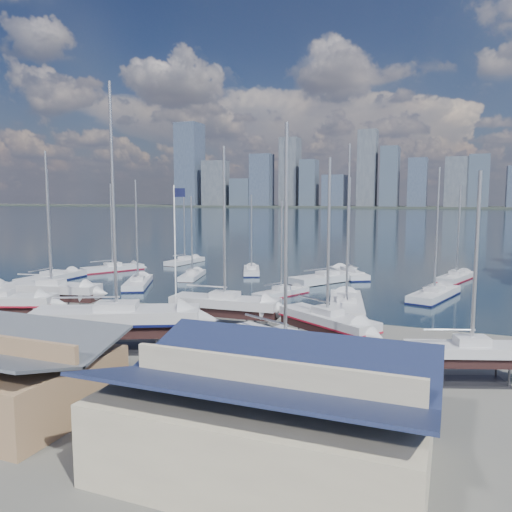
% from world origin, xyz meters
% --- Properties ---
extents(ground, '(1400.00, 1400.00, 0.00)m').
position_xyz_m(ground, '(0.00, -10.00, 0.00)').
color(ground, '#605E59').
rests_on(ground, ground).
extents(water, '(1400.00, 600.00, 0.40)m').
position_xyz_m(water, '(0.00, 300.00, -0.15)').
color(water, '#1B2B3E').
rests_on(water, ground).
extents(far_shore, '(1400.00, 80.00, 2.20)m').
position_xyz_m(far_shore, '(0.00, 560.00, 1.10)').
color(far_shore, '#2D332D').
rests_on(far_shore, ground).
extents(skyline, '(639.14, 43.80, 107.69)m').
position_xyz_m(skyline, '(-7.83, 553.76, 39.09)').
color(skyline, '#475166').
rests_on(skyline, far_shore).
extents(shed_blue, '(13.65, 9.45, 4.71)m').
position_xyz_m(shed_blue, '(16.00, -26.00, 2.42)').
color(shed_blue, '#BFB293').
rests_on(shed_blue, ground).
extents(sailboat_cradle_2, '(10.08, 4.56, 15.91)m').
position_xyz_m(sailboat_cradle_2, '(-14.37, -6.53, 2.07)').
color(sailboat_cradle_2, '#2D2D33').
rests_on(sailboat_cradle_2, ground).
extents(sailboat_cradle_3, '(12.57, 8.33, 19.55)m').
position_xyz_m(sailboat_cradle_3, '(-0.06, -14.96, 2.26)').
color(sailboat_cradle_3, '#2D2D33').
rests_on(sailboat_cradle_3, ground).
extents(sailboat_cradle_4, '(9.71, 3.15, 15.69)m').
position_xyz_m(sailboat_cradle_4, '(4.75, -6.28, 2.06)').
color(sailboat_cradle_4, '#2D2D33').
rests_on(sailboat_cradle_4, ground).
extents(sailboat_cradle_5, '(9.94, 6.70, 15.75)m').
position_xyz_m(sailboat_cradle_5, '(13.65, -16.62, 2.06)').
color(sailboat_cradle_5, '#2D2D33').
rests_on(sailboat_cradle_5, ground).
extents(sailboat_cradle_6, '(8.71, 6.81, 14.32)m').
position_xyz_m(sailboat_cradle_6, '(14.37, -8.50, 1.98)').
color(sailboat_cradle_6, '#2D2D33').
rests_on(sailboat_cradle_6, ground).
extents(sailboat_cradle_7, '(8.06, 4.60, 12.94)m').
position_xyz_m(sailboat_cradle_7, '(24.33, -12.64, 1.92)').
color(sailboat_cradle_7, '#2D2D33').
rests_on(sailboat_cradle_7, ground).
extents(sailboat_moored_0, '(3.07, 10.65, 15.89)m').
position_xyz_m(sailboat_moored_0, '(-27.79, 7.52, 0.31)').
color(sailboat_moored_0, black).
rests_on(sailboat_moored_0, water).
extents(sailboat_moored_1, '(6.90, 9.59, 14.18)m').
position_xyz_m(sailboat_moored_1, '(-25.99, 18.39, 0.31)').
color(sailboat_moored_1, black).
rests_on(sailboat_moored_1, water).
extents(sailboat_moored_2, '(3.36, 9.06, 13.36)m').
position_xyz_m(sailboat_moored_2, '(-20.01, 30.37, 0.32)').
color(sailboat_moored_2, black).
rests_on(sailboat_moored_2, water).
extents(sailboat_moored_3, '(6.62, 9.73, 14.26)m').
position_xyz_m(sailboat_moored_3, '(-14.46, 8.44, 0.31)').
color(sailboat_moored_3, black).
rests_on(sailboat_moored_3, water).
extents(sailboat_moored_4, '(4.27, 8.35, 12.14)m').
position_xyz_m(sailboat_moored_4, '(-11.17, 16.89, 0.33)').
color(sailboat_moored_4, black).
rests_on(sailboat_moored_4, water).
extents(sailboat_moored_5, '(5.28, 8.56, 12.40)m').
position_xyz_m(sailboat_moored_5, '(-5.02, 24.16, 0.31)').
color(sailboat_moored_5, black).
rests_on(sailboat_moored_5, water).
extents(sailboat_moored_6, '(5.07, 7.96, 11.57)m').
position_xyz_m(sailboat_moored_6, '(4.77, 9.16, 0.31)').
color(sailboat_moored_6, black).
rests_on(sailboat_moored_6, water).
extents(sailboat_moored_7, '(8.70, 11.32, 17.14)m').
position_xyz_m(sailboat_moored_7, '(7.50, 20.64, 0.32)').
color(sailboat_moored_7, black).
rests_on(sailboat_moored_7, water).
extents(sailboat_moored_8, '(7.57, 10.03, 14.98)m').
position_xyz_m(sailboat_moored_8, '(9.18, 26.49, 0.31)').
color(sailboat_moored_8, black).
rests_on(sailboat_moored_8, water).
extents(sailboat_moored_9, '(5.62, 11.96, 17.42)m').
position_xyz_m(sailboat_moored_9, '(13.27, 4.52, 0.32)').
color(sailboat_moored_9, black).
rests_on(sailboat_moored_9, water).
extents(sailboat_moored_10, '(5.70, 10.71, 15.42)m').
position_xyz_m(sailboat_moored_10, '(21.38, 14.03, 0.31)').
color(sailboat_moored_10, black).
rests_on(sailboat_moored_10, water).
extents(sailboat_moored_11, '(5.35, 9.52, 13.72)m').
position_xyz_m(sailboat_moored_11, '(23.81, 28.66, 0.31)').
color(sailboat_moored_11, black).
rests_on(sailboat_moored_11, water).
extents(car_b, '(4.39, 2.46, 1.37)m').
position_xyz_m(car_b, '(0.87, -20.65, 0.69)').
color(car_b, gray).
rests_on(car_b, ground).
extents(car_c, '(2.78, 5.48, 1.48)m').
position_xyz_m(car_c, '(7.01, -20.03, 0.74)').
color(car_c, gray).
rests_on(car_c, ground).
extents(car_d, '(3.63, 5.05, 1.36)m').
position_xyz_m(car_d, '(9.19, -21.99, 0.68)').
color(car_d, gray).
rests_on(car_d, ground).
extents(flagpole, '(1.09, 0.12, 12.41)m').
position_xyz_m(flagpole, '(1.50, -8.90, 7.17)').
color(flagpole, white).
rests_on(flagpole, ground).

